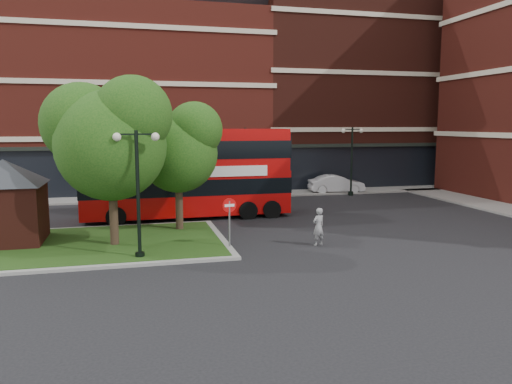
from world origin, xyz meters
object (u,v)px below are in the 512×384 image
object	(u,v)px
car_silver	(148,191)
woman	(318,227)
car_white	(336,184)
bus	(187,167)

from	to	relation	value
car_silver	woman	bearing A→B (deg)	-164.26
woman	car_white	world-z (taller)	woman
car_silver	car_white	xyz separation A→B (m)	(14.12, 0.00, 0.06)
woman	car_white	size ratio (longest dim) A/B	0.39
bus	car_silver	xyz separation A→B (m)	(-1.94, 7.39, -2.22)
car_white	bus	bearing A→B (deg)	128.05
car_white	car_silver	bearing A→B (deg)	96.81
bus	car_silver	distance (m)	7.96
woman	car_silver	world-z (taller)	woman
car_silver	car_white	distance (m)	14.12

